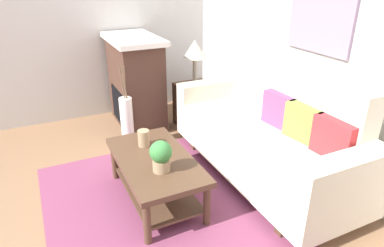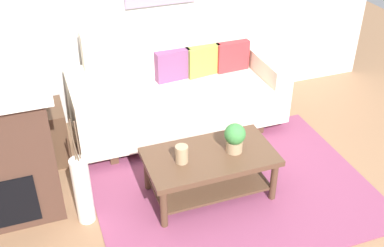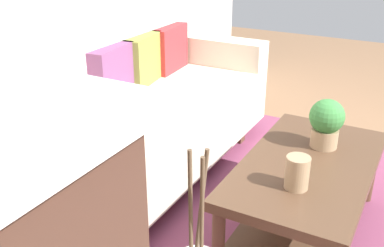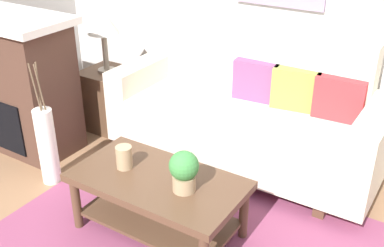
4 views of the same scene
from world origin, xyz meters
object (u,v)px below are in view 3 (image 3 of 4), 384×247
throw_pillow_olive (143,60)px  couch (131,115)px  throw_pillow_plum (112,73)px  throw_pillow_crimson (169,48)px  potted_plant_tabletop (326,122)px  coffee_table (306,183)px  tabletop_vase (297,173)px

throw_pillow_olive → couch: bearing=-159.2°
throw_pillow_plum → throw_pillow_crimson: (0.66, 0.00, 0.00)m
potted_plant_tabletop → coffee_table: bearing=174.8°
throw_pillow_crimson → coffee_table: size_ratio=0.33×
tabletop_vase → potted_plant_tabletop: size_ratio=0.58×
tabletop_vase → coffee_table: bearing=2.7°
throw_pillow_olive → potted_plant_tabletop: size_ratio=1.37×
throw_pillow_olive → potted_plant_tabletop: throw_pillow_olive is taller
tabletop_vase → potted_plant_tabletop: 0.47m
throw_pillow_olive → throw_pillow_crimson: same height
throw_pillow_olive → tabletop_vase: (-0.66, -1.26, -0.17)m
throw_pillow_plum → coffee_table: 1.30m
coffee_table → throw_pillow_crimson: bearing=59.3°
throw_pillow_crimson → tabletop_vase: bearing=-128.3°
coffee_table → tabletop_vase: bearing=-177.3°
throw_pillow_crimson → potted_plant_tabletop: 1.37m
throw_pillow_crimson → potted_plant_tabletop: (-0.53, -1.26, -0.11)m
couch → throw_pillow_olive: couch is taller
couch → throw_pillow_crimson: bearing=10.8°
couch → potted_plant_tabletop: (0.14, -1.14, 0.14)m
tabletop_vase → throw_pillow_crimson: bearing=51.7°
throw_pillow_crimson → potted_plant_tabletop: size_ratio=1.37×
throw_pillow_plum → tabletop_vase: bearing=-104.7°
throw_pillow_crimson → tabletop_vase: 1.61m
throw_pillow_crimson → potted_plant_tabletop: throw_pillow_crimson is taller
throw_pillow_plum → throw_pillow_crimson: bearing=0.0°
throw_pillow_plum → potted_plant_tabletop: bearing=-83.8°
couch → tabletop_vase: bearing=-106.2°
couch → tabletop_vase: size_ratio=14.15×
throw_pillow_olive → coffee_table: bearing=-108.1°
throw_pillow_plum → throw_pillow_crimson: size_ratio=1.00×
coffee_table → tabletop_vase: (-0.25, -0.01, 0.19)m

